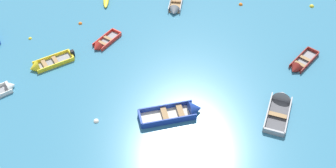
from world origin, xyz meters
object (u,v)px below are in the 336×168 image
Objects in this scene: rowboat_maroon_near_camera at (299,66)px; mooring_buoy_trailing at (312,7)px; rowboat_grey_cluster_inner at (280,103)px; mooring_buoy_between_boats_left at (80,24)px; rowboat_deep_blue_foreground_center at (183,112)px; rowboat_red_outer_left at (101,45)px; rowboat_yellow_outer_right at (43,65)px; rowboat_grey_near_left at (175,7)px; rowboat_white_far_left at (4,89)px; mooring_buoy_outer_edge at (96,121)px; mooring_buoy_between_boats_right at (241,5)px; mooring_buoy_near_foreground at (30,39)px.

rowboat_maroon_near_camera is 7.78× the size of mooring_buoy_trailing.
mooring_buoy_between_boats_left is at bearing 150.91° from rowboat_grey_cluster_inner.
rowboat_maroon_near_camera is at bearing 30.14° from rowboat_deep_blue_foreground_center.
rowboat_red_outer_left is 0.85× the size of rowboat_yellow_outer_right.
mooring_buoy_trailing is 21.12m from mooring_buoy_between_boats_left.
rowboat_grey_near_left reaches higher than mooring_buoy_between_boats_left.
rowboat_maroon_near_camera is 1.09× the size of rowboat_red_outer_left.
rowboat_grey_cluster_inner is 12.84× the size of mooring_buoy_between_boats_left.
mooring_buoy_between_boats_left is at bearing 127.94° from rowboat_red_outer_left.
rowboat_yellow_outer_right is 10.50× the size of mooring_buoy_between_boats_left.
rowboat_white_far_left is 7.95× the size of mooring_buoy_outer_edge.
rowboat_white_far_left is at bearing -147.39° from mooring_buoy_between_boats_right.
rowboat_deep_blue_foreground_center reaches higher than mooring_buoy_outer_edge.
rowboat_maroon_near_camera is 16.29m from mooring_buoy_outer_edge.
rowboat_maroon_near_camera is 16.03m from rowboat_red_outer_left.
rowboat_red_outer_left is at bearing -152.03° from mooring_buoy_between_boats_right.
mooring_buoy_between_boats_right is at bearing 17.35° from mooring_buoy_near_foreground.
rowboat_white_far_left is 27.70m from mooring_buoy_trailing.
mooring_buoy_between_boats_left is at bearing -166.47° from mooring_buoy_between_boats_right.
rowboat_deep_blue_foreground_center is 12.21× the size of mooring_buoy_outer_edge.
rowboat_maroon_near_camera reaches higher than mooring_buoy_between_boats_right.
mooring_buoy_outer_edge is at bearing -51.72° from mooring_buoy_near_foreground.
rowboat_white_far_left is 10.37× the size of mooring_buoy_near_foreground.
rowboat_yellow_outer_right is 5.96m from mooring_buoy_between_boats_left.
rowboat_grey_near_left is 10.61× the size of mooring_buoy_between_boats_left.
rowboat_white_far_left reaches higher than mooring_buoy_near_foreground.
rowboat_grey_cluster_inner is 20.41m from rowboat_white_far_left.
rowboat_maroon_near_camera is 18.86m from mooring_buoy_between_boats_left.
rowboat_maroon_near_camera is at bearing -15.13° from mooring_buoy_between_boats_left.
rowboat_white_far_left is at bearing 172.48° from rowboat_deep_blue_foreground_center.
rowboat_maroon_near_camera is at bearing -6.94° from mooring_buoy_near_foreground.
rowboat_white_far_left is 6.19m from mooring_buoy_near_foreground.
rowboat_white_far_left is at bearing -139.93° from rowboat_red_outer_left.
mooring_buoy_between_boats_right is 18.36m from mooring_buoy_outer_edge.
rowboat_yellow_outer_right is (-11.06, 4.53, -0.07)m from rowboat_deep_blue_foreground_center.
mooring_buoy_near_foreground is at bearing -162.65° from mooring_buoy_between_boats_right.
rowboat_yellow_outer_right is at bearing -141.20° from rowboat_grey_near_left.
rowboat_maroon_near_camera is (2.01, 4.09, -0.04)m from rowboat_grey_cluster_inner.
mooring_buoy_between_boats_right is (-1.87, 12.46, -0.19)m from rowboat_grey_cluster_inner.
rowboat_deep_blue_foreground_center is 1.54× the size of rowboat_white_far_left.
mooring_buoy_between_boats_left is at bearing 105.74° from mooring_buoy_outer_edge.
mooring_buoy_outer_edge is at bearing -171.29° from rowboat_deep_blue_foreground_center.
mooring_buoy_between_boats_right is (18.53, 11.86, -0.15)m from rowboat_white_far_left.
mooring_buoy_trailing is at bearing 39.33° from mooring_buoy_outer_edge.
rowboat_yellow_outer_right is (-4.20, -2.71, 0.02)m from rowboat_red_outer_left.
rowboat_deep_blue_foreground_center reaches higher than rowboat_maroon_near_camera.
rowboat_grey_near_left is (-9.94, 7.45, 0.03)m from rowboat_maroon_near_camera.
mooring_buoy_between_boats_right is at bearing 29.26° from rowboat_yellow_outer_right.
rowboat_deep_blue_foreground_center is 1.56× the size of rowboat_red_outer_left.
mooring_buoy_between_boats_right is (12.03, 6.39, -0.15)m from rowboat_red_outer_left.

